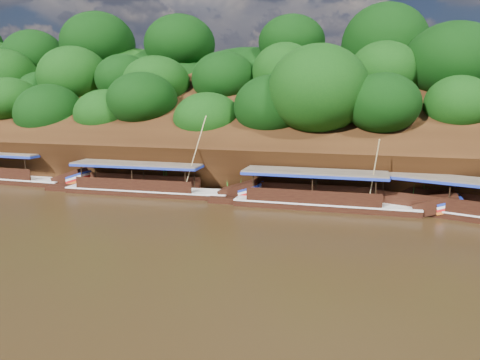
# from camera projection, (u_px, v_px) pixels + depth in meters

# --- Properties ---
(ground) EXTENTS (160.00, 160.00, 0.00)m
(ground) POSITION_uv_depth(u_px,v_px,m) (284.00, 235.00, 26.69)
(ground) COLOR black
(ground) RESTS_ON ground
(riverbank) EXTENTS (120.00, 30.06, 19.40)m
(riverbank) POSITION_uv_depth(u_px,v_px,m) (327.00, 154.00, 47.80)
(riverbank) COLOR black
(riverbank) RESTS_ON ground
(boat_0) EXTENTS (15.40, 6.98, 7.04)m
(boat_0) POSITION_uv_depth(u_px,v_px,m) (479.00, 211.00, 29.80)
(boat_0) COLOR black
(boat_0) RESTS_ON ground
(boat_1) EXTENTS (15.15, 2.84, 5.55)m
(boat_1) POSITION_uv_depth(u_px,v_px,m) (336.00, 200.00, 32.61)
(boat_1) COLOR black
(boat_1) RESTS_ON ground
(boat_2) EXTENTS (16.08, 3.03, 6.76)m
(boat_2) POSITION_uv_depth(u_px,v_px,m) (158.00, 188.00, 37.10)
(boat_2) COLOR black
(boat_2) RESTS_ON ground
(boat_3) EXTENTS (15.45, 3.06, 3.27)m
(boat_3) POSITION_uv_depth(u_px,v_px,m) (12.00, 176.00, 42.38)
(boat_3) COLOR black
(boat_3) RESTS_ON ground
(reeds) EXTENTS (51.18, 2.00, 2.05)m
(reeds) POSITION_uv_depth(u_px,v_px,m) (262.00, 185.00, 36.37)
(reeds) COLOR #21731C
(reeds) RESTS_ON ground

